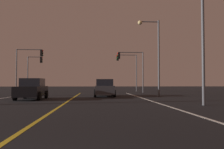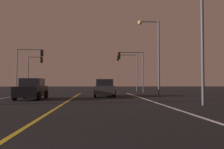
{
  "view_description": "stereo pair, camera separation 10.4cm",
  "coord_description": "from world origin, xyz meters",
  "px_view_note": "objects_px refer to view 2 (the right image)",
  "views": [
    {
      "loc": [
        1.99,
        -2.45,
        1.3
      ],
      "look_at": [
        3.68,
        23.17,
        2.21
      ],
      "focal_mm": 40.05,
      "sensor_mm": 36.0,
      "label": 1
    },
    {
      "loc": [
        2.1,
        -2.45,
        1.3
      ],
      "look_at": [
        3.68,
        23.17,
        2.21
      ],
      "focal_mm": 40.05,
      "sensor_mm": 36.0,
      "label": 2
    }
  ],
  "objects_px": {
    "car_oncoming": "(32,89)",
    "traffic_light_near_right": "(131,62)",
    "traffic_light_far_left": "(35,66)",
    "street_lamp_right_far": "(154,48)",
    "street_lamp_right_near": "(191,23)",
    "car_ahead_far": "(104,88)",
    "traffic_light_far_right": "(127,64)",
    "traffic_light_near_left": "(29,60)"
  },
  "relations": [
    {
      "from": "traffic_light_far_left",
      "to": "street_lamp_right_near",
      "type": "relative_size",
      "value": 0.72
    },
    {
      "from": "car_oncoming",
      "to": "traffic_light_near_left",
      "type": "height_order",
      "value": "traffic_light_near_left"
    },
    {
      "from": "traffic_light_far_left",
      "to": "traffic_light_far_right",
      "type": "bearing_deg",
      "value": -0.0
    },
    {
      "from": "traffic_light_far_left",
      "to": "street_lamp_right_far",
      "type": "xyz_separation_m",
      "value": [
        15.29,
        -14.51,
        0.92
      ]
    },
    {
      "from": "car_ahead_far",
      "to": "traffic_light_near_right",
      "type": "xyz_separation_m",
      "value": [
        3.93,
        9.17,
        3.34
      ]
    },
    {
      "from": "street_lamp_right_far",
      "to": "traffic_light_far_left",
      "type": "bearing_deg",
      "value": -43.5
    },
    {
      "from": "traffic_light_far_right",
      "to": "traffic_light_far_left",
      "type": "xyz_separation_m",
      "value": [
        -14.41,
        0.0,
        -0.33
      ]
    },
    {
      "from": "car_ahead_far",
      "to": "traffic_light_far_left",
      "type": "distance_m",
      "value": 18.2
    },
    {
      "from": "street_lamp_right_near",
      "to": "street_lamp_right_far",
      "type": "distance_m",
      "value": 10.42
    },
    {
      "from": "street_lamp_right_far",
      "to": "traffic_light_near_right",
      "type": "bearing_deg",
      "value": -83.2
    },
    {
      "from": "car_ahead_far",
      "to": "traffic_light_near_right",
      "type": "bearing_deg",
      "value": -23.17
    },
    {
      "from": "traffic_light_near_left",
      "to": "traffic_light_far_left",
      "type": "relative_size",
      "value": 1.08
    },
    {
      "from": "traffic_light_near_left",
      "to": "street_lamp_right_near",
      "type": "height_order",
      "value": "street_lamp_right_near"
    },
    {
      "from": "traffic_light_near_right",
      "to": "street_lamp_right_near",
      "type": "xyz_separation_m",
      "value": [
        0.9,
        -19.43,
        0.71
      ]
    },
    {
      "from": "car_oncoming",
      "to": "car_ahead_far",
      "type": "relative_size",
      "value": 1.0
    },
    {
      "from": "traffic_light_near_right",
      "to": "street_lamp_right_near",
      "type": "distance_m",
      "value": 19.47
    },
    {
      "from": "car_oncoming",
      "to": "traffic_light_far_right",
      "type": "xyz_separation_m",
      "value": [
        10.12,
        18.73,
        3.5
      ]
    },
    {
      "from": "traffic_light_far_right",
      "to": "street_lamp_right_far",
      "type": "bearing_deg",
      "value": 93.47
    },
    {
      "from": "car_ahead_far",
      "to": "street_lamp_right_near",
      "type": "relative_size",
      "value": 0.57
    },
    {
      "from": "traffic_light_near_left",
      "to": "street_lamp_right_near",
      "type": "relative_size",
      "value": 0.77
    },
    {
      "from": "traffic_light_near_right",
      "to": "street_lamp_right_far",
      "type": "bearing_deg",
      "value": 96.8
    },
    {
      "from": "car_oncoming",
      "to": "traffic_light_near_left",
      "type": "relative_size",
      "value": 0.74
    },
    {
      "from": "traffic_light_near_right",
      "to": "traffic_light_far_right",
      "type": "bearing_deg",
      "value": -92.04
    },
    {
      "from": "traffic_light_near_right",
      "to": "traffic_light_near_left",
      "type": "distance_m",
      "value": 13.64
    },
    {
      "from": "car_ahead_far",
      "to": "traffic_light_far_right",
      "type": "relative_size",
      "value": 0.74
    },
    {
      "from": "car_oncoming",
      "to": "traffic_light_near_right",
      "type": "relative_size",
      "value": 0.77
    },
    {
      "from": "car_ahead_far",
      "to": "traffic_light_near_right",
      "type": "distance_m",
      "value": 10.52
    },
    {
      "from": "traffic_light_far_right",
      "to": "street_lamp_right_near",
      "type": "xyz_separation_m",
      "value": [
        0.7,
        -24.93,
        0.55
      ]
    },
    {
      "from": "traffic_light_near_right",
      "to": "street_lamp_right_far",
      "type": "height_order",
      "value": "street_lamp_right_far"
    },
    {
      "from": "car_oncoming",
      "to": "street_lamp_right_far",
      "type": "bearing_deg",
      "value": 110.99
    },
    {
      "from": "car_ahead_far",
      "to": "street_lamp_right_near",
      "type": "height_order",
      "value": "street_lamp_right_near"
    },
    {
      "from": "traffic_light_far_right",
      "to": "street_lamp_right_far",
      "type": "height_order",
      "value": "street_lamp_right_far"
    },
    {
      "from": "traffic_light_far_right",
      "to": "street_lamp_right_far",
      "type": "relative_size",
      "value": 0.76
    },
    {
      "from": "car_ahead_far",
      "to": "traffic_light_far_right",
      "type": "bearing_deg",
      "value": -15.69
    },
    {
      "from": "traffic_light_far_right",
      "to": "street_lamp_right_far",
      "type": "distance_m",
      "value": 14.55
    },
    {
      "from": "traffic_light_near_right",
      "to": "traffic_light_near_left",
      "type": "bearing_deg",
      "value": 0.0
    },
    {
      "from": "car_ahead_far",
      "to": "street_lamp_right_far",
      "type": "height_order",
      "value": "street_lamp_right_far"
    },
    {
      "from": "traffic_light_near_left",
      "to": "car_oncoming",
      "type": "bearing_deg",
      "value": -74.32
    },
    {
      "from": "traffic_light_near_left",
      "to": "street_lamp_right_far",
      "type": "height_order",
      "value": "street_lamp_right_far"
    },
    {
      "from": "traffic_light_near_right",
      "to": "traffic_light_far_left",
      "type": "relative_size",
      "value": 1.03
    },
    {
      "from": "car_ahead_far",
      "to": "street_lamp_right_far",
      "type": "relative_size",
      "value": 0.56
    },
    {
      "from": "traffic_light_far_left",
      "to": "street_lamp_right_far",
      "type": "height_order",
      "value": "street_lamp_right_far"
    }
  ]
}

